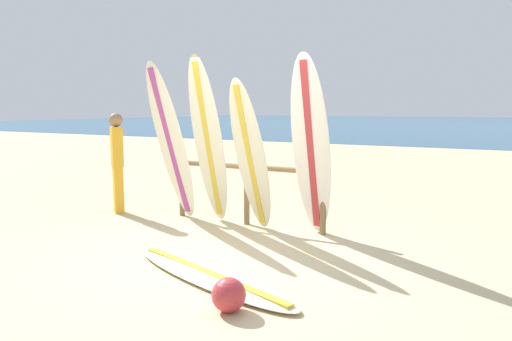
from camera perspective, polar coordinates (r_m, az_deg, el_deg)
The scene contains 10 objects.
ground_plane at distance 5.87m, azimuth -4.81°, elevation -10.36°, with size 120.00×120.00×0.00m, color #D3BC8C.
ocean_water at distance 62.74m, azimuth 26.13°, elevation 5.15°, with size 120.00×80.00×0.01m, color #1E5984.
surfboard_rack at distance 7.29m, azimuth -1.14°, elevation -1.34°, with size 2.62×0.09×1.05m.
surfboard_leaning_far_left at distance 7.54m, azimuth -10.21°, elevation 3.26°, with size 0.66×0.93×2.51m.
surfboard_leaning_left at distance 7.14m, azimuth -5.74°, elevation 3.34°, with size 0.61×1.01×2.57m.
surfboard_leaning_center_left at distance 6.69m, azimuth -0.63°, elevation 1.59°, with size 0.51×0.87×2.22m.
surfboard_leaning_center at distance 6.47m, azimuth 6.68°, elevation 2.70°, with size 0.59×0.88×2.52m.
surfboard_lying_on_sand at distance 5.16m, azimuth -5.66°, elevation -12.51°, with size 2.59×1.28×0.08m.
beachgoer_standing at distance 8.43m, azimuth -16.42°, elevation 1.41°, with size 0.33×0.30×1.72m.
beach_ball at distance 4.34m, azimuth -3.32°, elevation -14.76°, with size 0.31×0.31×0.31m, color #B73338.
Camera 1 is at (3.11, -4.64, 1.80)m, focal length 33.12 mm.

